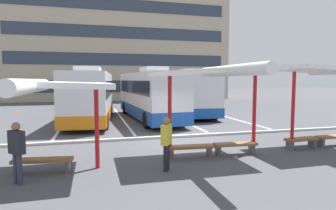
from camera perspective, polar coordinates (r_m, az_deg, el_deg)
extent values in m
plane|color=#47474C|center=(13.24, 3.12, -7.34)|extent=(160.00, 160.00, 0.00)
cube|color=tan|center=(47.13, -10.21, 14.82)|extent=(31.88, 14.06, 21.79)
cube|color=#2D3847|center=(39.42, -9.14, 3.77)|extent=(29.33, 0.08, 1.60)
cube|color=#2D3847|center=(39.51, -9.21, 9.04)|extent=(29.33, 0.08, 1.60)
cube|color=#2D3847|center=(39.93, -9.29, 14.25)|extent=(29.33, 0.08, 1.60)
cube|color=#2D3847|center=(40.67, -9.37, 19.30)|extent=(29.33, 0.08, 1.60)
cube|color=silver|center=(20.20, -15.27, 1.93)|extent=(3.53, 10.55, 3.05)
cube|color=orange|center=(20.30, -15.20, -1.37)|extent=(3.58, 10.59, 0.71)
cube|color=black|center=(20.18, -15.31, 3.25)|extent=(3.48, 9.73, 1.02)
cube|color=black|center=(25.31, -14.10, 3.38)|extent=(2.22, 0.30, 1.83)
cube|color=silver|center=(18.90, -15.80, 6.89)|extent=(1.72, 2.34, 0.36)
cylinder|color=black|center=(23.98, -17.09, -0.77)|extent=(0.40, 1.02, 1.00)
cylinder|color=black|center=(23.78, -11.53, -0.69)|extent=(0.40, 1.02, 1.00)
cylinder|color=black|center=(16.97, -20.33, -3.19)|extent=(0.40, 1.02, 1.00)
cylinder|color=black|center=(16.68, -12.45, -3.13)|extent=(0.40, 1.02, 1.00)
cube|color=silver|center=(20.49, -3.87, 2.18)|extent=(3.01, 10.84, 3.08)
cube|color=#194C9E|center=(20.58, -3.85, -1.01)|extent=(3.05, 10.88, 0.79)
cube|color=black|center=(20.47, -3.88, 3.67)|extent=(2.99, 9.99, 0.91)
cube|color=black|center=(25.67, -6.83, 3.56)|extent=(2.12, 0.20, 1.85)
cube|color=silver|center=(19.18, -2.90, 7.12)|extent=(1.57, 2.28, 0.36)
cylinder|color=black|center=(24.04, -8.63, -0.59)|extent=(0.36, 1.02, 1.00)
cylinder|color=black|center=(24.50, -3.53, -0.43)|extent=(0.36, 1.02, 1.00)
cylinder|color=black|center=(16.71, -4.31, -3.01)|extent=(0.36, 1.02, 1.00)
cylinder|color=black|center=(17.37, 2.78, -2.69)|extent=(0.36, 1.02, 1.00)
cube|color=silver|center=(23.81, 3.99, 2.55)|extent=(3.61, 10.72, 3.06)
cube|color=#194C9E|center=(23.89, 3.97, -0.29)|extent=(3.66, 10.77, 0.68)
cube|color=black|center=(23.79, 4.00, 3.77)|extent=(3.56, 9.89, 0.94)
cube|color=black|center=(28.91, 1.62, 3.73)|extent=(2.25, 0.31, 1.83)
cube|color=silver|center=(22.52, 4.78, 6.75)|extent=(1.75, 2.34, 0.36)
cylinder|color=black|center=(27.25, -0.21, 0.13)|extent=(0.40, 1.03, 1.00)
cylinder|color=black|center=(27.72, 4.63, 0.20)|extent=(0.40, 1.03, 1.00)
cylinder|color=black|center=(20.09, 3.06, -1.64)|extent=(0.40, 1.03, 1.00)
cylinder|color=black|center=(20.72, 9.47, -1.50)|extent=(0.40, 1.03, 1.00)
cube|color=white|center=(21.33, -19.94, -2.89)|extent=(0.16, 14.00, 0.01)
cube|color=white|center=(21.35, -9.33, -2.64)|extent=(0.16, 14.00, 0.01)
cube|color=white|center=(22.08, 0.91, -2.32)|extent=(0.16, 14.00, 0.01)
cube|color=white|center=(23.46, 10.22, -1.97)|extent=(0.16, 14.00, 0.01)
cylinder|color=red|center=(9.35, -14.16, -4.47)|extent=(0.14, 0.14, 2.64)
cube|color=white|center=(9.35, -24.39, 3.86)|extent=(4.26, 3.08, 0.28)
cylinder|color=white|center=(7.98, -26.00, 3.45)|extent=(0.36, 4.25, 0.36)
cube|color=brown|center=(9.60, -23.93, -10.12)|extent=(1.81, 0.64, 0.10)
cube|color=#4C4C51|center=(9.89, -28.04, -11.19)|extent=(0.16, 0.35, 0.35)
cube|color=#4C4C51|center=(9.49, -19.54, -11.57)|extent=(0.16, 0.35, 0.35)
cylinder|color=red|center=(10.04, 0.35, -2.34)|extent=(0.14, 0.14, 3.10)
cylinder|color=red|center=(11.41, 17.00, -1.67)|extent=(0.14, 0.14, 3.10)
cube|color=white|center=(10.54, 9.34, 6.81)|extent=(4.39, 2.79, 0.44)
cylinder|color=white|center=(9.42, 12.48, 6.79)|extent=(0.36, 4.39, 0.36)
cube|color=brown|center=(10.51, 4.54, -8.40)|extent=(1.76, 0.55, 0.10)
cube|color=#4C4C51|center=(10.40, 0.65, -9.80)|extent=(0.14, 0.34, 0.35)
cube|color=#4C4C51|center=(10.77, 8.27, -9.34)|extent=(0.14, 0.34, 0.35)
cube|color=brown|center=(11.19, 13.40, -7.68)|extent=(1.70, 0.53, 0.10)
cube|color=#4C4C51|center=(10.98, 10.06, -9.07)|extent=(0.14, 0.34, 0.35)
cube|color=#4C4C51|center=(11.54, 16.53, -8.52)|extent=(0.14, 0.34, 0.35)
cylinder|color=red|center=(12.49, 23.87, -1.13)|extent=(0.14, 0.14, 3.18)
cube|color=white|center=(13.36, 28.87, 6.22)|extent=(3.82, 2.66, 0.30)
cube|color=brown|center=(13.02, 25.29, -6.24)|extent=(1.55, 0.58, 0.10)
cube|color=#4C4C51|center=(12.65, 23.34, -7.54)|extent=(0.15, 0.35, 0.35)
cube|color=#4C4C51|center=(13.51, 27.04, -6.89)|extent=(0.15, 0.35, 0.35)
cube|color=brown|center=(14.29, 30.63, -5.49)|extent=(1.82, 0.45, 0.10)
cube|color=#4C4C51|center=(13.80, 28.42, -6.70)|extent=(0.13, 0.34, 0.35)
cube|color=#ADADA8|center=(14.08, 1.97, -6.34)|extent=(44.00, 0.24, 0.12)
cylinder|color=#33384C|center=(8.83, -27.74, -11.43)|extent=(0.14, 0.14, 0.85)
cylinder|color=#33384C|center=(8.98, -28.31, -11.19)|extent=(0.14, 0.14, 0.85)
cube|color=#26262D|center=(8.73, -28.23, -6.63)|extent=(0.50, 0.51, 0.63)
sphere|color=#936B4C|center=(8.66, -28.35, -3.83)|extent=(0.23, 0.23, 0.23)
cylinder|color=black|center=(9.09, -0.15, -10.40)|extent=(0.14, 0.14, 0.84)
cylinder|color=black|center=(8.93, -0.49, -10.68)|extent=(0.14, 0.14, 0.84)
cube|color=gold|center=(8.84, -0.32, -5.93)|extent=(0.45, 0.53, 0.63)
sphere|color=#936B4C|center=(8.77, -0.32, -3.17)|extent=(0.23, 0.23, 0.23)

